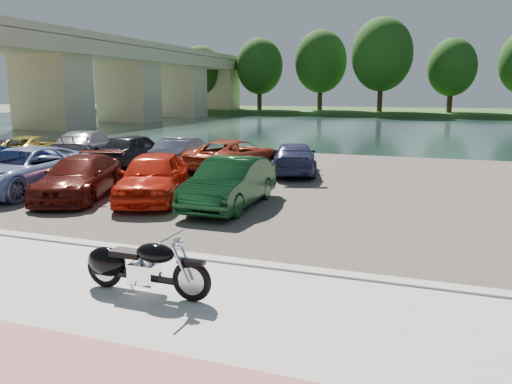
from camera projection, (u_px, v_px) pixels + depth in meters
ground at (133, 299)px, 8.23m from camera, size 200.00×200.00×0.00m
promenade at (95, 322)px, 7.30m from camera, size 60.00×6.00×0.10m
pink_path at (14, 372)px, 5.90m from camera, size 60.00×2.00×0.01m
kerb at (189, 258)px, 10.06m from camera, size 60.00×0.30×0.14m
parking_lot at (302, 184)px, 18.37m from camera, size 60.00×18.00×0.04m
river at (383, 129)px, 45.12m from camera, size 120.00×40.00×0.00m
far_bank at (405, 112)px, 74.57m from camera, size 120.00×24.00×0.60m
bridge at (123, 71)px, 54.25m from camera, size 7.00×56.00×8.55m
far_trees at (440, 59)px, 65.97m from camera, size 70.25×10.68×12.52m
motorcycle at (135, 265)px, 8.19m from camera, size 2.33×0.75×1.05m
car_2 at (22, 170)px, 16.63m from camera, size 2.67×5.44×1.49m
car_3 at (80, 177)px, 15.75m from camera, size 3.09×4.84×1.31m
car_4 at (153, 177)px, 15.35m from camera, size 3.15×4.73×1.50m
car_5 at (230, 183)px, 14.50m from camera, size 1.57×4.34×1.42m
car_6 at (32, 149)px, 23.78m from camera, size 3.34×4.94×1.26m
car_7 at (88, 146)px, 23.66m from camera, size 3.72×5.66×1.52m
car_8 at (135, 149)px, 22.74m from camera, size 1.75×4.30×1.46m
car_9 at (184, 152)px, 21.94m from camera, size 1.80×4.24×1.36m
car_10 at (234, 156)px, 20.80m from camera, size 3.12×5.26×1.37m
car_11 at (294, 158)px, 20.37m from camera, size 2.86×4.67×1.26m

